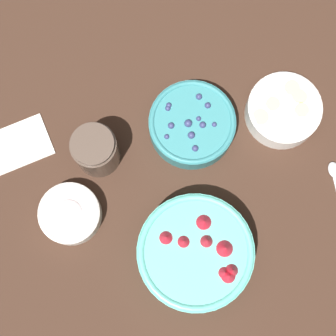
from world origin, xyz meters
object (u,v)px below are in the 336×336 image
at_px(bowl_bananas, 283,110).
at_px(bowl_cream, 70,214).
at_px(jar_chocolate, 96,151).
at_px(bowl_blueberries, 192,124).
at_px(bowl_strawberries, 196,253).

xyz_separation_m(bowl_bananas, bowl_cream, (-0.47, 0.02, -0.01)).
height_order(bowl_cream, jar_chocolate, jar_chocolate).
distance_m(bowl_blueberries, jar_chocolate, 0.20).
distance_m(bowl_bananas, bowl_cream, 0.47).
xyz_separation_m(bowl_strawberries, jar_chocolate, (-0.07, 0.26, 0.00)).
bearing_deg(bowl_bananas, bowl_strawberries, -151.42).
bearing_deg(bowl_cream, jar_chocolate, 38.10).
relative_size(bowl_bananas, bowl_cream, 1.24).
height_order(bowl_bananas, bowl_cream, bowl_bananas).
distance_m(bowl_blueberries, bowl_cream, 0.29).
distance_m(bowl_strawberries, jar_chocolate, 0.27).
relative_size(bowl_strawberries, bowl_bananas, 1.47).
bearing_deg(jar_chocolate, bowl_cream, -141.90).
height_order(bowl_strawberries, bowl_cream, bowl_strawberries).
distance_m(bowl_blueberries, bowl_bananas, 0.18).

